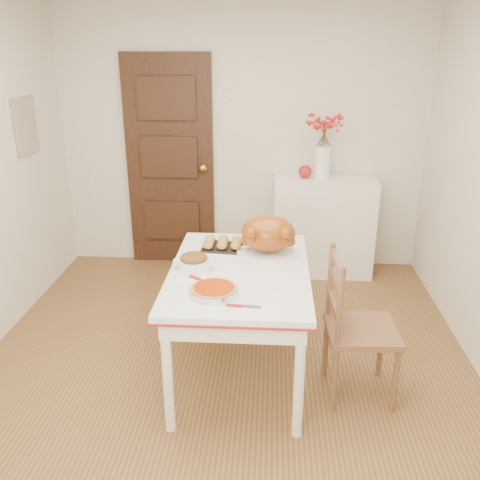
# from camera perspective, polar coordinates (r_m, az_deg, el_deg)

# --- Properties ---
(floor) EXTENTS (3.50, 4.00, 0.00)m
(floor) POSITION_cam_1_polar(r_m,az_deg,el_deg) (3.69, -1.80, -14.53)
(floor) COLOR brown
(floor) RESTS_ON ground
(wall_back) EXTENTS (3.50, 0.00, 2.50)m
(wall_back) POSITION_cam_1_polar(r_m,az_deg,el_deg) (5.08, 0.17, 10.84)
(wall_back) COLOR silver
(wall_back) RESTS_ON ground
(wall_front) EXTENTS (3.50, 0.00, 2.50)m
(wall_front) POSITION_cam_1_polar(r_m,az_deg,el_deg) (1.37, -10.75, -20.27)
(wall_front) COLOR silver
(wall_front) RESTS_ON ground
(door_back) EXTENTS (0.85, 0.06, 2.06)m
(door_back) POSITION_cam_1_polar(r_m,az_deg,el_deg) (5.18, -7.69, 8.38)
(door_back) COLOR black
(door_back) RESTS_ON ground
(photo_board) EXTENTS (0.03, 0.35, 0.45)m
(photo_board) POSITION_cam_1_polar(r_m,az_deg,el_deg) (4.70, -22.49, 11.56)
(photo_board) COLOR #C1B191
(photo_board) RESTS_ON ground
(sideboard) EXTENTS (0.95, 0.42, 0.95)m
(sideboard) POSITION_cam_1_polar(r_m,az_deg,el_deg) (5.08, 9.09, 1.51)
(sideboard) COLOR white
(sideboard) RESTS_ON floor
(kitchen_table) EXTENTS (0.90, 1.32, 0.79)m
(kitchen_table) POSITION_cam_1_polar(r_m,az_deg,el_deg) (3.49, -0.05, -9.13)
(kitchen_table) COLOR white
(kitchen_table) RESTS_ON floor
(chair_oak) EXTENTS (0.45, 0.45, 0.98)m
(chair_oak) POSITION_cam_1_polar(r_m,az_deg,el_deg) (3.35, 13.27, -9.28)
(chair_oak) COLOR brown
(chair_oak) RESTS_ON floor
(berry_vase) EXTENTS (0.32, 0.32, 0.63)m
(berry_vase) POSITION_cam_1_polar(r_m,az_deg,el_deg) (4.88, 9.17, 10.28)
(berry_vase) COLOR white
(berry_vase) RESTS_ON sideboard
(apple) EXTENTS (0.13, 0.13, 0.13)m
(apple) POSITION_cam_1_polar(r_m,az_deg,el_deg) (4.91, 7.16, 7.48)
(apple) COLOR maroon
(apple) RESTS_ON sideboard
(turkey_platter) EXTENTS (0.47, 0.40, 0.27)m
(turkey_platter) POSITION_cam_1_polar(r_m,az_deg,el_deg) (3.49, 3.13, 0.48)
(turkey_platter) COLOR #954A0E
(turkey_platter) RESTS_ON kitchen_table
(pumpkin_pie) EXTENTS (0.30, 0.30, 0.06)m
(pumpkin_pie) POSITION_cam_1_polar(r_m,az_deg,el_deg) (2.99, -2.90, -5.42)
(pumpkin_pie) COLOR #9E2C01
(pumpkin_pie) RESTS_ON kitchen_table
(stuffing_dish) EXTENTS (0.29, 0.25, 0.10)m
(stuffing_dish) POSITION_cam_1_polar(r_m,az_deg,el_deg) (3.31, -5.10, -2.38)
(stuffing_dish) COLOR brown
(stuffing_dish) RESTS_ON kitchen_table
(rolls_tray) EXTENTS (0.29, 0.24, 0.07)m
(rolls_tray) POSITION_cam_1_polar(r_m,az_deg,el_deg) (3.63, -1.90, -0.37)
(rolls_tray) COLOR #B57E35
(rolls_tray) RESTS_ON kitchen_table
(pie_server) EXTENTS (0.20, 0.07, 0.01)m
(pie_server) POSITION_cam_1_polar(r_m,az_deg,el_deg) (2.85, 0.36, -7.28)
(pie_server) COLOR silver
(pie_server) RESTS_ON kitchen_table
(carving_knife) EXTENTS (0.25, 0.20, 0.01)m
(carving_knife) POSITION_cam_1_polar(r_m,az_deg,el_deg) (3.14, -3.82, -4.57)
(carving_knife) COLOR silver
(carving_knife) RESTS_ON kitchen_table
(drinking_glass) EXTENTS (0.08, 0.08, 0.12)m
(drinking_glass) POSITION_cam_1_polar(r_m,az_deg,el_deg) (3.76, 0.83, 0.75)
(drinking_glass) COLOR white
(drinking_glass) RESTS_ON kitchen_table
(shaker_pair) EXTENTS (0.09, 0.06, 0.08)m
(shaker_pair) POSITION_cam_1_polar(r_m,az_deg,el_deg) (3.80, 5.11, 0.60)
(shaker_pair) COLOR white
(shaker_pair) RESTS_ON kitchen_table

